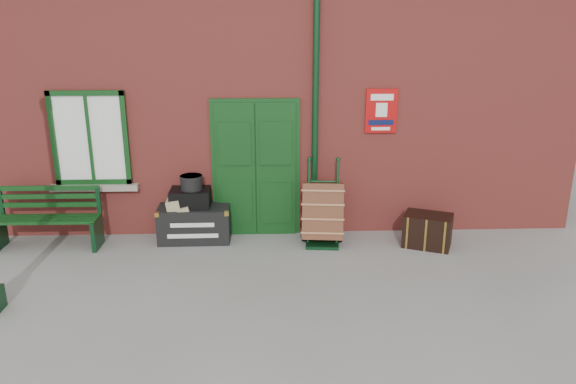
{
  "coord_description": "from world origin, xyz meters",
  "views": [
    {
      "loc": [
        -0.11,
        -7.3,
        3.54
      ],
      "look_at": [
        0.19,
        0.6,
        1.0
      ],
      "focal_mm": 35.0,
      "sensor_mm": 36.0,
      "label": 1
    }
  ],
  "objects_px": {
    "porter_trolley": "(323,212)",
    "dark_trunk": "(428,230)",
    "houdini_trunk": "(195,223)",
    "bench": "(48,216)"
  },
  "relations": [
    {
      "from": "porter_trolley",
      "to": "dark_trunk",
      "type": "height_order",
      "value": "porter_trolley"
    },
    {
      "from": "houdini_trunk",
      "to": "dark_trunk",
      "type": "xyz_separation_m",
      "value": [
        3.7,
        -0.41,
        -0.02
      ]
    },
    {
      "from": "houdini_trunk",
      "to": "porter_trolley",
      "type": "xyz_separation_m",
      "value": [
        2.06,
        -0.19,
        0.23
      ]
    },
    {
      "from": "bench",
      "to": "porter_trolley",
      "type": "xyz_separation_m",
      "value": [
        4.32,
        -0.01,
        0.02
      ]
    },
    {
      "from": "bench",
      "to": "dark_trunk",
      "type": "height_order",
      "value": "bench"
    },
    {
      "from": "bench",
      "to": "porter_trolley",
      "type": "distance_m",
      "value": 4.32
    },
    {
      "from": "houdini_trunk",
      "to": "porter_trolley",
      "type": "height_order",
      "value": "porter_trolley"
    },
    {
      "from": "dark_trunk",
      "to": "bench",
      "type": "bearing_deg",
      "value": -159.35
    },
    {
      "from": "bench",
      "to": "houdini_trunk",
      "type": "bearing_deg",
      "value": 5.07
    },
    {
      "from": "houdini_trunk",
      "to": "porter_trolley",
      "type": "bearing_deg",
      "value": -5.79
    }
  ]
}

